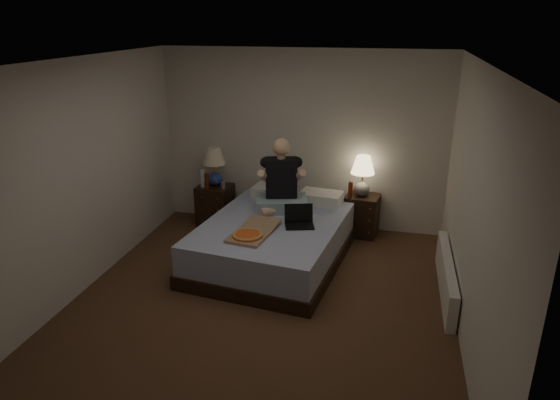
% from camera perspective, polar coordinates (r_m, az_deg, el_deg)
% --- Properties ---
extents(floor, '(4.00, 4.50, 0.00)m').
position_cam_1_polar(floor, '(5.46, -2.18, -11.64)').
color(floor, brown).
rests_on(floor, ground).
extents(ceiling, '(4.00, 4.50, 0.00)m').
position_cam_1_polar(ceiling, '(4.65, -2.60, 15.50)').
color(ceiling, white).
rests_on(ceiling, ground).
extents(wall_back, '(4.00, 0.00, 2.50)m').
position_cam_1_polar(wall_back, '(7.02, 2.50, 6.80)').
color(wall_back, silver).
rests_on(wall_back, ground).
extents(wall_front, '(4.00, 0.00, 2.50)m').
position_cam_1_polar(wall_front, '(3.02, -13.97, -13.21)').
color(wall_front, silver).
rests_on(wall_front, ground).
extents(wall_left, '(0.00, 4.50, 2.50)m').
position_cam_1_polar(wall_left, '(5.76, -21.97, 2.26)').
color(wall_left, silver).
rests_on(wall_left, ground).
extents(wall_right, '(0.00, 4.50, 2.50)m').
position_cam_1_polar(wall_right, '(4.82, 21.25, -1.03)').
color(wall_right, silver).
rests_on(wall_right, ground).
extents(bed, '(1.83, 2.29, 0.53)m').
position_cam_1_polar(bed, '(6.20, -0.77, -4.75)').
color(bed, '#556BAA').
rests_on(bed, floor).
extents(nightstand_left, '(0.50, 0.46, 0.60)m').
position_cam_1_polar(nightstand_left, '(7.30, -7.39, -0.62)').
color(nightstand_left, black).
rests_on(nightstand_left, floor).
extents(nightstand_right, '(0.49, 0.45, 0.57)m').
position_cam_1_polar(nightstand_right, '(7.02, 9.31, -1.71)').
color(nightstand_right, black).
rests_on(nightstand_right, floor).
extents(lamp_left, '(0.33, 0.33, 0.56)m').
position_cam_1_polar(lamp_left, '(7.13, -7.52, 3.81)').
color(lamp_left, navy).
rests_on(lamp_left, nightstand_left).
extents(lamp_right, '(0.41, 0.41, 0.56)m').
position_cam_1_polar(lamp_right, '(6.84, 9.40, 2.72)').
color(lamp_right, gray).
rests_on(lamp_right, nightstand_right).
extents(water_bottle, '(0.07, 0.07, 0.25)m').
position_cam_1_polar(water_bottle, '(7.14, -8.82, 2.45)').
color(water_bottle, silver).
rests_on(water_bottle, nightstand_left).
extents(soda_can, '(0.07, 0.07, 0.10)m').
position_cam_1_polar(soda_can, '(7.03, -6.55, 1.64)').
color(soda_can, '#A1A19D').
rests_on(soda_can, nightstand_left).
extents(beer_bottle_left, '(0.06, 0.06, 0.23)m').
position_cam_1_polar(beer_bottle_left, '(7.05, -8.35, 2.16)').
color(beer_bottle_left, '#521E0B').
rests_on(beer_bottle_left, nightstand_left).
extents(beer_bottle_right, '(0.06, 0.06, 0.23)m').
position_cam_1_polar(beer_bottle_right, '(6.77, 8.04, 1.16)').
color(beer_bottle_right, '#5B1F0D').
rests_on(beer_bottle_right, nightstand_right).
extents(person, '(0.77, 0.67, 0.93)m').
position_cam_1_polar(person, '(6.33, 0.16, 2.86)').
color(person, black).
rests_on(person, bed).
extents(laptop, '(0.40, 0.36, 0.24)m').
position_cam_1_polar(laptop, '(5.92, 2.25, -1.97)').
color(laptop, black).
rests_on(laptop, bed).
extents(pizza_box, '(0.51, 0.81, 0.08)m').
position_cam_1_polar(pizza_box, '(5.63, -3.74, -4.10)').
color(pizza_box, tan).
rests_on(pizza_box, bed).
extents(radiator, '(0.10, 1.60, 0.40)m').
position_cam_1_polar(radiator, '(5.83, 18.46, -8.29)').
color(radiator, silver).
rests_on(radiator, floor).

